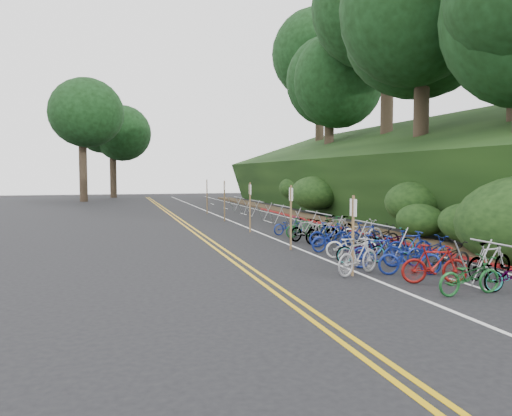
{
  "coord_description": "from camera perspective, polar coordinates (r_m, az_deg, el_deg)",
  "views": [
    {
      "loc": [
        -5.93,
        -13.03,
        2.96
      ],
      "look_at": [
        0.57,
        9.81,
        1.3
      ],
      "focal_mm": 35.0,
      "sensor_mm": 36.0,
      "label": 1
    }
  ],
  "objects": [
    {
      "name": "ground",
      "position": [
        14.62,
        8.49,
        -7.73
      ],
      "size": [
        120.0,
        120.0,
        0.0
      ],
      "primitive_type": "plane",
      "color": "black",
      "rests_on": "ground"
    },
    {
      "name": "road_markings",
      "position": [
        24.22,
        -0.05,
        -3.01
      ],
      "size": [
        7.47,
        80.0,
        0.01
      ],
      "color": "gold",
      "rests_on": "ground"
    },
    {
      "name": "red_curb",
      "position": [
        27.75,
        8.98,
        -2.07
      ],
      "size": [
        0.25,
        28.0,
        0.1
      ],
      "primitive_type": "cube",
      "color": "maroon",
      "rests_on": "ground"
    },
    {
      "name": "embankment",
      "position": [
        37.22,
        14.63,
        3.26
      ],
      "size": [
        14.3,
        48.14,
        9.11
      ],
      "color": "black",
      "rests_on": "ground"
    },
    {
      "name": "tree_cluster",
      "position": [
        39.47,
        8.36,
        17.23
      ],
      "size": [
        32.95,
        54.46,
        19.29
      ],
      "color": "#2D2319",
      "rests_on": "ground"
    },
    {
      "name": "bike_rack_front",
      "position": [
        13.26,
        27.17,
        -5.4
      ],
      "size": [
        1.18,
        2.82,
        1.25
      ],
      "color": "gray",
      "rests_on": "ground"
    },
    {
      "name": "bike_racks_rest",
      "position": [
        27.6,
        3.03,
        -0.38
      ],
      "size": [
        1.14,
        23.0,
        1.17
      ],
      "color": "gray",
      "rests_on": "ground"
    },
    {
      "name": "signpost_near",
      "position": [
        14.59,
        11.02,
        -2.47
      ],
      "size": [
        0.08,
        0.4,
        2.33
      ],
      "color": "brown",
      "rests_on": "ground"
    },
    {
      "name": "signposts_rest",
      "position": [
        27.85,
        -2.31,
        0.85
      ],
      "size": [
        0.08,
        18.4,
        2.5
      ],
      "color": "brown",
      "rests_on": "ground"
    },
    {
      "name": "bike_front",
      "position": [
        14.86,
        11.59,
        -5.42
      ],
      "size": [
        1.26,
        1.87,
        1.1
      ],
      "primitive_type": "imported",
      "rotation": [
        0.0,
        0.0,
        2.02
      ],
      "color": "#9E9EA3",
      "rests_on": "ground"
    },
    {
      "name": "bike_valet",
      "position": [
        18.43,
        13.21,
        -3.81
      ],
      "size": [
        3.13,
        14.26,
        1.09
      ],
      "color": "#144C1E",
      "rests_on": "ground"
    }
  ]
}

